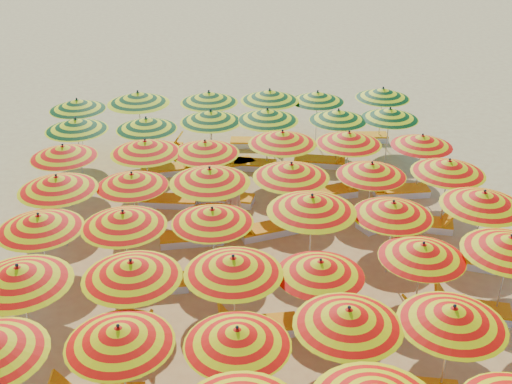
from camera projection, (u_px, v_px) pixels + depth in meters
ground at (258, 254)px, 16.88m from camera, size 120.00×120.00×0.00m
umbrella_7 at (119, 335)px, 11.25m from camera, size 2.17×2.17×2.08m
umbrella_8 at (237, 337)px, 11.25m from camera, size 1.99×1.99×2.06m
umbrella_9 at (348, 317)px, 11.60m from camera, size 2.34×2.34×2.15m
umbrella_10 at (453, 316)px, 11.66m from camera, size 2.26×2.26×2.14m
umbrella_12 at (19, 275)px, 12.67m from camera, size 2.72×2.72×2.23m
umbrella_13 at (131, 269)px, 12.91m from camera, size 2.26×2.26×2.17m
umbrella_14 at (233, 265)px, 13.03m from camera, size 2.18×2.18×2.18m
umbrella_15 at (320, 268)px, 13.25m from camera, size 2.17×2.17×1.99m
umbrella_16 at (423, 251)px, 13.79m from camera, size 2.42×2.42×2.01m
umbrella_17 at (510, 244)px, 13.75m from camera, size 2.19×2.19×2.18m
umbrella_18 at (39, 222)px, 14.67m from camera, size 2.66×2.66×2.12m
umbrella_19 at (123, 219)px, 14.79m from camera, size 2.24×2.24×2.13m
umbrella_20 at (212, 216)px, 15.03m from camera, size 2.45×2.45×2.07m
umbrella_21 at (312, 204)px, 15.16m from camera, size 2.85×2.85×2.28m
umbrella_22 at (393, 209)px, 15.33m from camera, size 2.37×2.37×2.07m
umbrella_23 at (484, 199)px, 15.54m from camera, size 2.63×2.63×2.19m
umbrella_24 at (57, 183)px, 16.37m from camera, size 2.65×2.65×2.16m
umbrella_25 at (132, 180)px, 16.81m from camera, size 2.44×2.44×2.02m
umbrella_26 at (210, 175)px, 16.59m from camera, size 2.66×2.66×2.25m
umbrella_27 at (291, 171)px, 16.98m from camera, size 2.48×2.48×2.18m
umbrella_28 at (372, 169)px, 17.36m from camera, size 2.37×2.37×2.02m
umbrella_29 at (449, 167)px, 17.29m from camera, size 2.56×2.56×2.13m
umbrella_30 at (63, 151)px, 18.39m from camera, size 1.95×1.95×2.03m
umbrella_31 at (145, 147)px, 18.40m from camera, size 2.58×2.58×2.17m
umbrella_32 at (205, 147)px, 18.49m from camera, size 2.42×2.42×2.11m
umbrella_33 at (282, 138)px, 19.00m from camera, size 2.62×2.62×2.17m
umbrella_34 at (349, 138)px, 19.11m from camera, size 2.17×2.17×2.10m
umbrella_35 at (422, 141)px, 19.25m from camera, size 2.09×2.09×1.96m
umbrella_36 at (76, 125)px, 20.10m from camera, size 2.45×2.45×2.09m
umbrella_37 at (146, 124)px, 20.25m from camera, size 2.43×2.43×2.06m
umbrella_38 at (211, 116)px, 20.64m from camera, size 2.68×2.68×2.14m
umbrella_39 at (267, 115)px, 20.71m from camera, size 2.67×2.67×2.15m
umbrella_40 at (338, 115)px, 21.00m from camera, size 2.11×2.11×2.02m
umbrella_41 at (390, 114)px, 21.12m from camera, size 2.54×2.54×2.03m
umbrella_42 at (77, 104)px, 21.87m from camera, size 2.23×2.23×2.04m
umbrella_43 at (138, 98)px, 21.89m from camera, size 2.18×2.18×2.27m
umbrella_44 at (209, 97)px, 22.27m from camera, size 2.60×2.60×2.14m
umbrella_45 at (270, 95)px, 22.38m from camera, size 2.05×2.05×2.17m
umbrella_46 at (317, 97)px, 22.69m from camera, size 2.04×2.04×2.01m
umbrella_47 at (383, 93)px, 22.86m from camera, size 2.05×2.05×2.06m
lounger_7 at (115, 339)px, 13.68m from camera, size 1.75×0.63×0.69m
lounger_8 at (257, 327)px, 14.05m from camera, size 1.74×0.61×0.69m
lounger_9 at (438, 313)px, 14.47m from camera, size 1.82×0.96×0.69m
lounger_10 at (469, 309)px, 14.58m from camera, size 1.83×1.12×0.69m
lounger_11 at (151, 284)px, 15.45m from camera, size 1.75×0.63×0.69m
lounger_12 at (495, 264)px, 16.22m from camera, size 1.82×1.22×0.69m
lounger_13 at (193, 237)px, 17.35m from camera, size 1.75×0.65×0.69m
lounger_14 at (268, 229)px, 17.73m from camera, size 1.82×0.98×0.69m
lounger_15 at (384, 220)px, 18.19m from camera, size 1.82×1.26×0.69m
lounger_16 at (423, 223)px, 18.02m from camera, size 1.83×1.09×0.69m
lounger_17 at (167, 200)px, 19.23m from camera, size 1.81×0.90×0.69m
lounger_18 at (224, 198)px, 19.35m from camera, size 1.83×1.12×0.69m
lounger_19 at (330, 192)px, 19.70m from camera, size 1.80×0.85×0.69m
lounger_20 at (399, 191)px, 19.77m from camera, size 1.74×0.60×0.69m
lounger_21 at (169, 169)px, 21.13m from camera, size 1.79×0.78×0.69m
lounger_22 at (228, 166)px, 21.37m from camera, size 1.83×1.13×0.69m
lounger_23 at (249, 164)px, 21.50m from camera, size 1.82×1.01×0.69m
lounger_24 at (321, 161)px, 21.69m from camera, size 1.82×1.02×0.69m
lounger_25 at (159, 147)px, 22.80m from camera, size 1.83×1.04×0.69m
lounger_26 at (255, 142)px, 23.13m from camera, size 1.80×0.83×0.69m
lounger_27 at (363, 137)px, 23.58m from camera, size 1.78×0.75×0.69m
beachgoer_a at (234, 209)px, 17.51m from camera, size 0.64×0.55×1.49m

